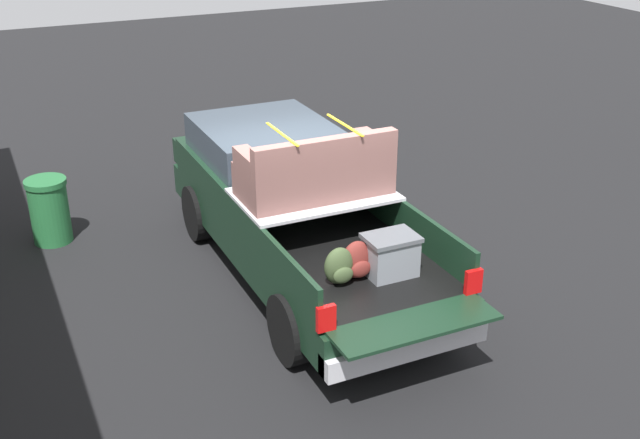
# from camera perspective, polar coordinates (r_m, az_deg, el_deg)

# --- Properties ---
(ground_plane) EXTENTS (40.00, 40.00, 0.00)m
(ground_plane) POSITION_cam_1_polar(r_m,az_deg,el_deg) (10.69, -1.37, -4.15)
(ground_plane) COLOR black
(pickup_truck) EXTENTS (6.05, 2.06, 2.23)m
(pickup_truck) POSITION_cam_1_polar(r_m,az_deg,el_deg) (10.57, -2.19, 1.20)
(pickup_truck) COLOR black
(pickup_truck) RESTS_ON ground_plane
(trash_can) EXTENTS (0.60, 0.60, 0.98)m
(trash_can) POSITION_cam_1_polar(r_m,az_deg,el_deg) (12.12, -19.12, 0.63)
(trash_can) COLOR #1E592D
(trash_can) RESTS_ON ground_plane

